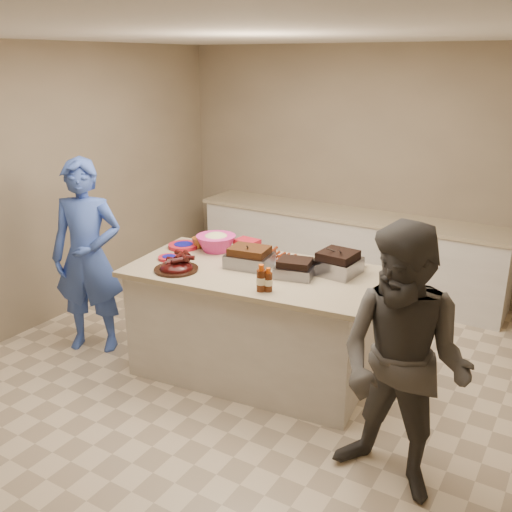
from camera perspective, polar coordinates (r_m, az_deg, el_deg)
The scene contains 20 objects.
room at distance 5.00m, azimuth -1.11°, elevation -11.33°, with size 4.50×5.00×2.70m, color gray, non-canonical shape.
back_counter at distance 6.62m, azimuth 9.10°, elevation 0.50°, with size 3.60×0.64×0.90m, color beige, non-canonical shape.
island at distance 4.97m, azimuth -0.31°, elevation -11.54°, with size 1.98×1.04×0.94m, color beige, non-canonical shape.
rib_platter at distance 4.59m, azimuth -7.97°, elevation -1.42°, with size 0.35×0.35×0.14m, color #3A0908, non-canonical shape.
pulled_pork_tray at distance 4.63m, azimuth -0.66°, elevation -1.08°, with size 0.36×0.27×0.11m, color #47230F.
brisket_tray at distance 4.43m, azimuth 3.87°, elevation -2.06°, with size 0.29×0.24×0.09m, color black.
roasting_pan at distance 4.53m, azimuth 8.12°, elevation -1.75°, with size 0.31×0.31×0.12m, color gray.
coleslaw_bowl at distance 5.02m, azimuth -3.99°, elevation 0.53°, with size 0.35×0.35×0.24m, color #D52B83, non-canonical shape.
sausage_plate at distance 4.78m, azimuth 2.54°, elevation -0.44°, with size 0.30×0.30×0.05m, color silver.
mac_cheese_dish at distance 4.65m, azimuth 8.81°, elevation -1.20°, with size 0.29×0.21×0.08m, color orange.
bbq_bottle_a at distance 4.15m, azimuth 0.52°, elevation -3.50°, with size 0.07×0.07×0.20m, color #401A09.
bbq_bottle_b at distance 4.15m, azimuth 1.23°, elevation -3.52°, with size 0.06×0.06×0.18m, color #401A09.
mustard_bottle at distance 4.73m, azimuth -2.47°, elevation -0.63°, with size 0.04×0.04×0.11m, color yellow.
sauce_bowl at distance 4.73m, azimuth 1.32°, elevation -0.63°, with size 0.15×0.05×0.15m, color silver.
plate_stack_large at distance 5.14m, azimuth -7.26°, elevation 0.84°, with size 0.27×0.27×0.03m, color #A31623.
plate_stack_small at distance 4.85m, azimuth -8.69°, elevation -0.33°, with size 0.18×0.18×0.03m, color #A31623.
plastic_cup at distance 5.11m, azimuth -5.81°, elevation 0.80°, with size 0.11×0.10×0.11m, color #A65F20.
basket_stack at distance 5.02m, azimuth -0.88°, elevation 0.57°, with size 0.20×0.15×0.10m, color #A31623.
guest_blue at distance 5.59m, azimuth -15.64°, elevation -8.61°, with size 0.64×1.75×0.42m, color #3A59B8.
guest_gray at distance 3.95m, azimuth 13.39°, elevation -21.33°, with size 0.83×1.70×0.64m, color #4B4843.
Camera 1 is at (2.32, -3.64, 2.53)m, focal length 40.00 mm.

